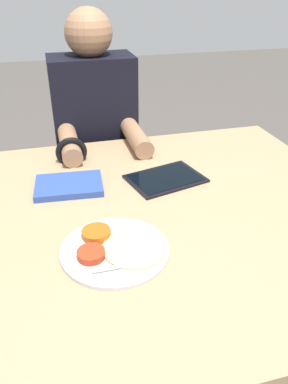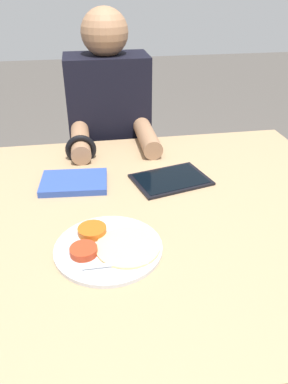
{
  "view_description": "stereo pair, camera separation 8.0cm",
  "coord_description": "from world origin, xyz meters",
  "views": [
    {
      "loc": [
        -0.24,
        -0.84,
        1.28
      ],
      "look_at": [
        -0.02,
        0.01,
        0.77
      ],
      "focal_mm": 35.0,
      "sensor_mm": 36.0,
      "label": 1
    },
    {
      "loc": [
        -0.16,
        -0.86,
        1.28
      ],
      "look_at": [
        -0.02,
        0.01,
        0.77
      ],
      "focal_mm": 35.0,
      "sensor_mm": 36.0,
      "label": 2
    }
  ],
  "objects": [
    {
      "name": "tablet_device",
      "position": [
        0.1,
        0.17,
        0.71
      ],
      "size": [
        0.27,
        0.22,
        0.01
      ],
      "color": "black",
      "rests_on": "dining_table"
    },
    {
      "name": "dining_table",
      "position": [
        0.0,
        0.0,
        0.35
      ],
      "size": [
        1.28,
        1.07,
        0.71
      ],
      "color": "#9E7F5B",
      "rests_on": "ground_plane"
    },
    {
      "name": "person_diner",
      "position": [
        -0.05,
        0.68,
        0.56
      ],
      "size": [
        0.35,
        0.47,
        1.18
      ],
      "color": "black",
      "rests_on": "ground_plane"
    },
    {
      "name": "red_notebook",
      "position": [
        -0.21,
        0.19,
        0.72
      ],
      "size": [
        0.22,
        0.16,
        0.02
      ],
      "color": "silver",
      "rests_on": "dining_table"
    },
    {
      "name": "ground_plane",
      "position": [
        0.0,
        0.0,
        0.0
      ],
      "size": [
        12.0,
        12.0,
        0.0
      ],
      "primitive_type": "plane",
      "color": "#4C4742"
    },
    {
      "name": "thali_tray",
      "position": [
        -0.13,
        -0.15,
        0.72
      ],
      "size": [
        0.26,
        0.26,
        0.03
      ],
      "color": "#B7BABF",
      "rests_on": "dining_table"
    }
  ]
}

